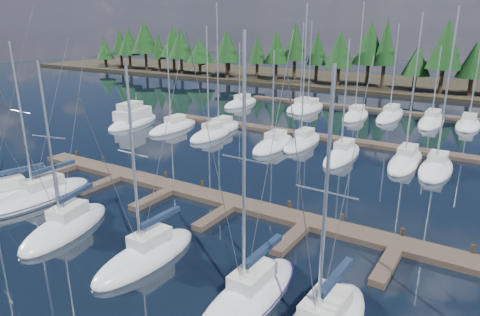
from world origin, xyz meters
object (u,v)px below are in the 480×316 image
Objects in this scene: main_dock at (232,206)px; motor_yacht_left at (133,120)px; front_sailboat_3 at (147,255)px; front_sailboat_2 at (66,227)px; front_sailboat_1 at (40,196)px; front_sailboat_4 at (249,297)px.

main_dock is 4.24× the size of motor_yacht_left.
front_sailboat_3 reaches higher than motor_yacht_left.
front_sailboat_2 is 7.21m from front_sailboat_3.
main_dock is 3.64× the size of front_sailboat_2.
front_sailboat_1 reaches higher than motor_yacht_left.
main_dock is 8.77m from front_sailboat_3.
front_sailboat_4 reaches higher than main_dock.
front_sailboat_4 is (20.73, -2.34, 0.01)m from front_sailboat_1.
front_sailboat_1 is 1.25× the size of motor_yacht_left.
front_sailboat_2 reaches higher than main_dock.
front_sailboat_4 is at bearing -36.68° from motor_yacht_left.
front_sailboat_1 is 0.93× the size of front_sailboat_4.
motor_yacht_left is at bearing 119.55° from front_sailboat_1.
front_sailboat_1 is 20.86m from front_sailboat_4.
motor_yacht_left is (-12.86, 22.67, 0.27)m from front_sailboat_1.
front_sailboat_3 is (7.21, 0.18, 0.01)m from front_sailboat_2.
motor_yacht_left is (-26.43, 24.81, 0.25)m from front_sailboat_3.
front_sailboat_3 is at bearing 1.47° from front_sailboat_2.
front_sailboat_1 is (-13.84, -6.62, 0.07)m from main_dock.
front_sailboat_1 reaches higher than front_sailboat_2.
main_dock is 3.62× the size of front_sailboat_3.
front_sailboat_4 is at bearing -1.63° from front_sailboat_3.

